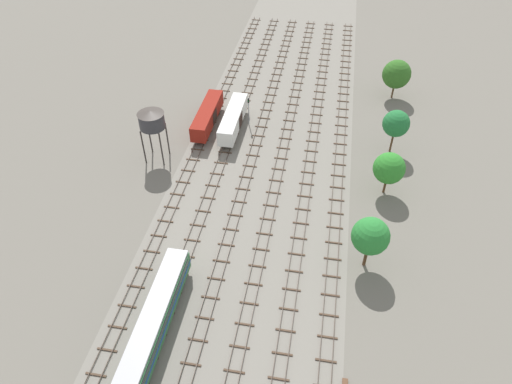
% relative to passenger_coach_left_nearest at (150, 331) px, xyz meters
% --- Properties ---
extents(ground_plane, '(480.00, 480.00, 0.00)m').
position_rel_passenger_coach_left_nearest_xyz_m(ground_plane, '(7.42, 34.75, -2.61)').
color(ground_plane, slate).
extents(ballast_bed, '(28.74, 176.00, 0.01)m').
position_rel_passenger_coach_left_nearest_xyz_m(ballast_bed, '(7.42, 34.75, -2.61)').
color(ballast_bed, gray).
rests_on(ballast_bed, ground).
extents(track_far_left, '(2.40, 126.00, 0.29)m').
position_rel_passenger_coach_left_nearest_xyz_m(track_far_left, '(-4.95, 35.75, -2.48)').
color(track_far_left, '#47382D').
rests_on(track_far_left, ground).
extents(track_left, '(2.40, 126.00, 0.29)m').
position_rel_passenger_coach_left_nearest_xyz_m(track_left, '(0.00, 35.75, -2.48)').
color(track_left, '#47382D').
rests_on(track_left, ground).
extents(track_centre_left, '(2.40, 126.00, 0.29)m').
position_rel_passenger_coach_left_nearest_xyz_m(track_centre_left, '(4.95, 35.75, -2.48)').
color(track_centre_left, '#47382D').
rests_on(track_centre_left, ground).
extents(track_centre, '(2.40, 126.00, 0.29)m').
position_rel_passenger_coach_left_nearest_xyz_m(track_centre, '(9.90, 35.75, -2.48)').
color(track_centre, '#47382D').
rests_on(track_centre, ground).
extents(track_centre_right, '(2.40, 126.00, 0.29)m').
position_rel_passenger_coach_left_nearest_xyz_m(track_centre_right, '(14.84, 35.75, -2.48)').
color(track_centre_right, '#47382D').
rests_on(track_centre_right, ground).
extents(track_right, '(2.40, 126.00, 0.29)m').
position_rel_passenger_coach_left_nearest_xyz_m(track_right, '(19.79, 35.75, -2.48)').
color(track_right, '#47382D').
rests_on(track_right, ground).
extents(passenger_coach_left_nearest, '(2.96, 22.00, 3.80)m').
position_rel_passenger_coach_left_nearest_xyz_m(passenger_coach_left_nearest, '(0.00, 0.00, 0.00)').
color(passenger_coach_left_nearest, '#286638').
rests_on(passenger_coach_left_nearest, ground).
extents(freight_boxcar_left_near, '(2.87, 14.00, 3.60)m').
position_rel_passenger_coach_left_nearest_xyz_m(freight_boxcar_left_near, '(0.01, 44.44, -0.16)').
color(freight_boxcar_left_near, white).
rests_on(freight_boxcar_left_near, ground).
extents(freight_boxcar_far_left_mid, '(2.87, 14.00, 3.60)m').
position_rel_passenger_coach_left_nearest_xyz_m(freight_boxcar_far_left_mid, '(-4.94, 44.78, -0.16)').
color(freight_boxcar_far_left_mid, maroon).
rests_on(freight_boxcar_far_left_mid, ground).
extents(water_tower, '(4.39, 4.39, 9.47)m').
position_rel_passenger_coach_left_nearest_xyz_m(water_tower, '(-11.01, 33.72, 5.20)').
color(water_tower, '#2D2826').
rests_on(water_tower, ground).
extents(signal_post_nearest, '(0.28, 0.47, 5.73)m').
position_rel_passenger_coach_left_nearest_xyz_m(signal_post_nearest, '(2.47, 46.70, 1.00)').
color(signal_post_nearest, gray).
rests_on(signal_post_nearest, ground).
extents(lineside_tree_0, '(4.56, 4.56, 8.03)m').
position_rel_passenger_coach_left_nearest_xyz_m(lineside_tree_0, '(28.43, 42.71, 3.12)').
color(lineside_tree_0, '#4C331E').
rests_on(lineside_tree_0, ground).
extents(lineside_tree_1, '(5.63, 5.63, 8.02)m').
position_rel_passenger_coach_left_nearest_xyz_m(lineside_tree_1, '(29.56, 61.67, 2.58)').
color(lineside_tree_1, '#4C331E').
rests_on(lineside_tree_1, ground).
extents(lineside_tree_2, '(4.88, 4.88, 7.27)m').
position_rel_passenger_coach_left_nearest_xyz_m(lineside_tree_2, '(27.01, 31.49, 2.20)').
color(lineside_tree_2, '#4C331E').
rests_on(lineside_tree_2, ground).
extents(lineside_tree_4, '(4.93, 4.93, 8.08)m').
position_rel_passenger_coach_left_nearest_xyz_m(lineside_tree_4, '(23.97, 16.05, 2.98)').
color(lineside_tree_4, '#4C331E').
rests_on(lineside_tree_4, ground).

